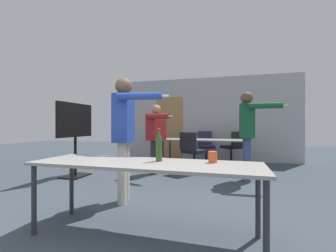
% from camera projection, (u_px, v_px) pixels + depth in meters
% --- Properties ---
extents(back_wall, '(5.83, 0.12, 2.64)m').
position_uv_depth(back_wall, '(202.00, 119.00, 7.25)').
color(back_wall, '#B2B5B7').
rests_on(back_wall, ground_plane).
extents(conference_table_near, '(2.31, 0.68, 0.74)m').
position_uv_depth(conference_table_near, '(144.00, 169.00, 2.25)').
color(conference_table_near, gray).
rests_on(conference_table_near, ground_plane).
extents(conference_table_far, '(2.19, 0.83, 0.74)m').
position_uv_depth(conference_table_far, '(204.00, 141.00, 5.95)').
color(conference_table_far, gray).
rests_on(conference_table_far, ground_plane).
extents(tv_screen, '(0.44, 1.10, 1.59)m').
position_uv_depth(tv_screen, '(75.00, 131.00, 4.86)').
color(tv_screen, black).
rests_on(tv_screen, ground_plane).
extents(person_center_tall, '(0.70, 0.81, 1.59)m').
position_uv_depth(person_center_tall, '(157.00, 133.00, 5.16)').
color(person_center_tall, '#28282D').
rests_on(person_center_tall, ground_plane).
extents(person_right_polo, '(0.83, 0.68, 1.78)m').
position_uv_depth(person_right_polo, '(248.00, 127.00, 4.47)').
color(person_right_polo, '#3D4C75').
rests_on(person_right_polo, ground_plane).
extents(person_near_casual, '(0.86, 0.59, 1.80)m').
position_uv_depth(person_near_casual, '(125.00, 126.00, 3.24)').
color(person_near_casual, beige).
rests_on(person_near_casual, ground_plane).
extents(office_chair_far_right, '(0.58, 0.63, 0.92)m').
position_uv_depth(office_chair_far_right, '(206.00, 148.00, 6.79)').
color(office_chair_far_right, black).
rests_on(office_chair_far_right, ground_plane).
extents(office_chair_near_pushed, '(0.63, 0.66, 0.95)m').
position_uv_depth(office_chair_near_pushed, '(193.00, 153.00, 5.30)').
color(office_chair_near_pushed, black).
rests_on(office_chair_near_pushed, ground_plane).
extents(office_chair_side_rolled, '(0.68, 0.69, 0.94)m').
position_uv_depth(office_chair_side_rolled, '(233.00, 148.00, 6.48)').
color(office_chair_side_rolled, black).
rests_on(office_chair_side_rolled, ground_plane).
extents(beer_bottle, '(0.07, 0.07, 0.34)m').
position_uv_depth(beer_bottle, '(159.00, 146.00, 2.31)').
color(beer_bottle, '#2D511E').
rests_on(beer_bottle, conference_table_near).
extents(drink_cup, '(0.09, 0.09, 0.11)m').
position_uv_depth(drink_cup, '(213.00, 157.00, 2.22)').
color(drink_cup, '#E05123').
rests_on(drink_cup, conference_table_near).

